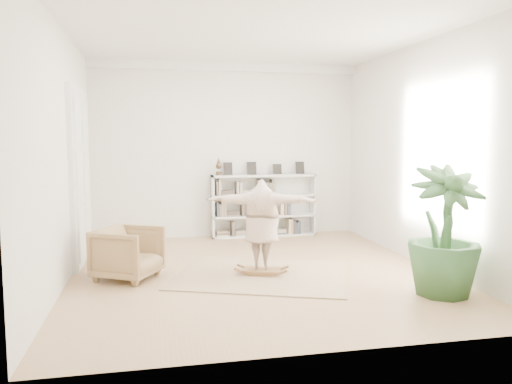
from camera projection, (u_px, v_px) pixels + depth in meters
floor at (256, 272)px, 7.67m from camera, size 6.00×6.00×0.00m
room_shell at (227, 67)px, 10.17m from camera, size 6.00×6.00×6.00m
doors at (80, 178)px, 8.24m from camera, size 0.09×1.78×2.92m
bookshelf at (263, 206)px, 10.50m from camera, size 2.20×0.35×1.64m
armchair at (128, 253)px, 7.27m from camera, size 1.13×1.12×0.76m
rug at (262, 275)px, 7.49m from camera, size 3.05×2.76×0.02m
rocker_board at (262, 270)px, 7.48m from camera, size 0.63×0.50×0.12m
person at (262, 222)px, 7.40m from camera, size 1.71×1.02×1.35m
houseplant at (444, 231)px, 6.47m from camera, size 0.99×0.99×1.70m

